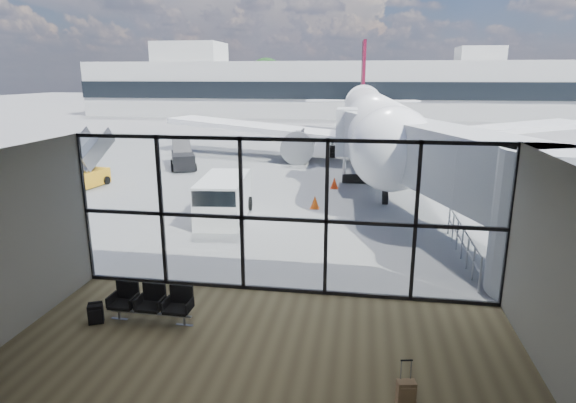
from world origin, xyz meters
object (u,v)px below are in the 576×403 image
(service_van, at_px, (223,198))
(belt_loader, at_px, (183,159))
(seating_row, at_px, (152,301))
(backpack, at_px, (96,314))
(airliner, at_px, (371,118))
(suitcase, at_px, (406,393))
(mobile_stairs, at_px, (81,176))

(service_van, height_order, belt_loader, belt_loader)
(seating_row, height_order, backpack, seating_row)
(seating_row, relative_size, service_van, 0.50)
(seating_row, height_order, belt_loader, belt_loader)
(seating_row, height_order, airliner, airliner)
(backpack, xyz_separation_m, suitcase, (7.52, -2.03, 0.02))
(backpack, distance_m, airliner, 28.37)
(service_van, relative_size, mobile_stairs, 1.15)
(backpack, relative_size, service_van, 0.12)
(seating_row, xyz_separation_m, belt_loader, (-6.77, 19.95, 0.08))
(suitcase, relative_size, airliner, 0.02)
(belt_loader, bearing_deg, suitcase, -83.62)
(service_van, bearing_deg, seating_row, -91.22)
(service_van, bearing_deg, backpack, -99.76)
(backpack, bearing_deg, belt_loader, 80.59)
(airliner, height_order, service_van, airliner)
(mobile_stairs, bearing_deg, suitcase, -35.19)
(backpack, xyz_separation_m, mobile_stairs, (-9.03, 14.14, 0.34))
(backpack, distance_m, service_van, 9.39)
(airliner, bearing_deg, belt_loader, -153.21)
(backpack, distance_m, mobile_stairs, 16.78)
(service_van, bearing_deg, belt_loader, 112.87)
(suitcase, height_order, belt_loader, belt_loader)
(mobile_stairs, bearing_deg, service_van, -17.25)
(belt_loader, bearing_deg, service_van, -84.85)
(seating_row, relative_size, mobile_stairs, 0.57)
(backpack, relative_size, belt_loader, 0.13)
(airliner, height_order, mobile_stairs, airliner)
(service_van, distance_m, mobile_stairs, 10.79)
(backpack, xyz_separation_m, belt_loader, (-5.41, 20.34, 0.35))
(suitcase, height_order, mobile_stairs, mobile_stairs)
(seating_row, xyz_separation_m, suitcase, (6.15, -2.42, -0.25))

